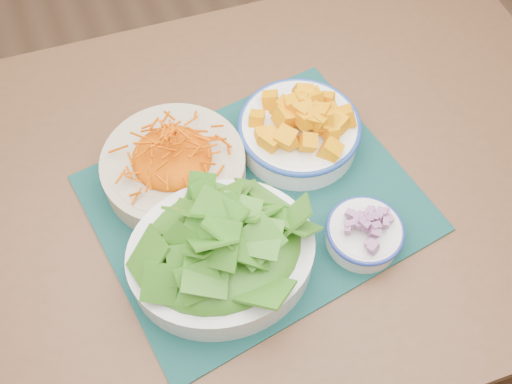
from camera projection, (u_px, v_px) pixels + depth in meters
ground at (326, 243)px, 1.71m from camera, size 4.00×4.00×0.00m
table at (254, 208)px, 1.02m from camera, size 1.29×0.91×0.75m
placemat at (256, 202)px, 0.91m from camera, size 0.54×0.46×0.00m
carrot_bowl at (173, 163)px, 0.90m from camera, size 0.27×0.27×0.09m
squash_bowl at (299, 126)px, 0.94m from camera, size 0.22×0.22×0.09m
lettuce_bowl at (221, 248)px, 0.80m from camera, size 0.30×0.26×0.13m
onion_bowl at (365, 232)px, 0.85m from camera, size 0.13×0.13×0.06m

